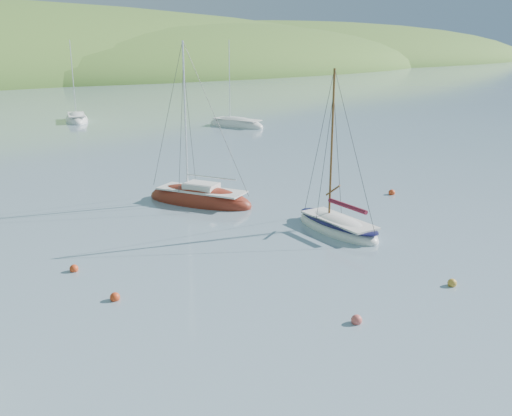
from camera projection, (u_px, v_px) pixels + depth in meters
ground at (385, 314)px, 21.28m from camera, size 700.00×700.00×0.00m
daysailer_white at (337, 227)px, 30.68m from camera, size 2.86×6.14×9.12m
sloop_red at (200, 200)px, 35.95m from camera, size 5.31×7.62×10.72m
distant_sloop_b at (77, 120)px, 72.96m from camera, size 5.21×8.13×10.94m
distant_sloop_d at (236, 125)px, 68.39m from camera, size 4.67×8.09×10.91m
mooring_buoys at (299, 255)px, 26.86m from camera, size 22.07×11.95×0.45m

